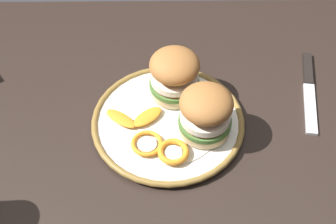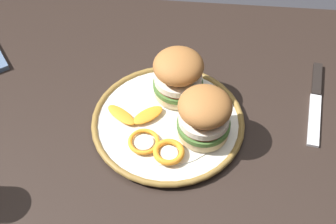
{
  "view_description": "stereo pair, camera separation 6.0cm",
  "coord_description": "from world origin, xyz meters",
  "px_view_note": "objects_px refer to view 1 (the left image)",
  "views": [
    {
      "loc": [
        0.03,
        -0.57,
        1.46
      ],
      "look_at": [
        0.04,
        0.02,
        0.75
      ],
      "focal_mm": 52.67,
      "sensor_mm": 36.0,
      "label": 1
    },
    {
      "loc": [
        0.09,
        -0.57,
        1.46
      ],
      "look_at": [
        0.04,
        0.02,
        0.75
      ],
      "focal_mm": 52.67,
      "sensor_mm": 36.0,
      "label": 2
    }
  ],
  "objects_px": {
    "sandwich_half_right": "(206,113)",
    "sandwich_half_left": "(175,74)",
    "table_knife": "(309,86)",
    "dinner_plate": "(168,122)",
    "dining_table": "(149,166)"
  },
  "relations": [
    {
      "from": "dining_table",
      "to": "table_knife",
      "type": "xyz_separation_m",
      "value": [
        0.33,
        0.12,
        0.11
      ]
    },
    {
      "from": "sandwich_half_left",
      "to": "table_knife",
      "type": "distance_m",
      "value": 0.29
    },
    {
      "from": "dinner_plate",
      "to": "sandwich_half_right",
      "type": "height_order",
      "value": "sandwich_half_right"
    },
    {
      "from": "dining_table",
      "to": "sandwich_half_right",
      "type": "xyz_separation_m",
      "value": [
        0.11,
        -0.0,
        0.18
      ]
    },
    {
      "from": "dinner_plate",
      "to": "sandwich_half_right",
      "type": "xyz_separation_m",
      "value": [
        0.07,
        -0.03,
        0.06
      ]
    },
    {
      "from": "table_knife",
      "to": "dinner_plate",
      "type": "bearing_deg",
      "value": -161.54
    },
    {
      "from": "dining_table",
      "to": "sandwich_half_right",
      "type": "bearing_deg",
      "value": -1.33
    },
    {
      "from": "dining_table",
      "to": "table_knife",
      "type": "height_order",
      "value": "table_knife"
    },
    {
      "from": "sandwich_half_left",
      "to": "table_knife",
      "type": "bearing_deg",
      "value": 5.3
    },
    {
      "from": "dinner_plate",
      "to": "sandwich_half_right",
      "type": "distance_m",
      "value": 0.09
    },
    {
      "from": "sandwich_half_right",
      "to": "sandwich_half_left",
      "type": "bearing_deg",
      "value": 118.95
    },
    {
      "from": "sandwich_half_right",
      "to": "table_knife",
      "type": "xyz_separation_m",
      "value": [
        0.22,
        0.12,
        -0.07
      ]
    },
    {
      "from": "dining_table",
      "to": "sandwich_half_right",
      "type": "height_order",
      "value": "sandwich_half_right"
    },
    {
      "from": "dining_table",
      "to": "sandwich_half_left",
      "type": "height_order",
      "value": "sandwich_half_left"
    },
    {
      "from": "table_knife",
      "to": "sandwich_half_left",
      "type": "bearing_deg",
      "value": -174.7
    }
  ]
}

